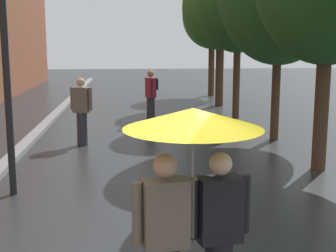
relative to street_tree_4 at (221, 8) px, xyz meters
The scene contains 7 objects.
kerb_strip 8.84m from the street_tree_4, 140.81° to the right, with size 0.30×36.00×0.12m, color slate.
street_tree_4 is the anchor object (origin of this frame).
street_tree_5 3.54m from the street_tree_4, 85.68° to the left, with size 2.78×2.78×5.26m.
couple_under_umbrella 15.35m from the street_tree_4, 101.47° to the right, with size 1.23×1.23×2.05m.
street_lamp_post 12.25m from the street_tree_4, 117.31° to the right, with size 0.24×0.24×4.38m.
pedestrian_walking_midground 5.72m from the street_tree_4, 126.59° to the right, with size 0.41×0.56×1.68m.
pedestrian_walking_far 8.98m from the street_tree_4, 124.38° to the right, with size 0.56×0.35×1.70m.
Camera 1 is at (-0.55, -3.81, 2.63)m, focal length 50.75 mm.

